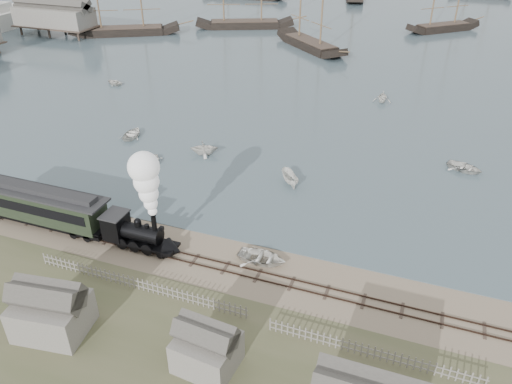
% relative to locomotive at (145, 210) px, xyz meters
% --- Properties ---
extents(ground, '(600.00, 600.00, 0.00)m').
position_rel_locomotive_xyz_m(ground, '(8.45, 2.00, -4.32)').
color(ground, gray).
rests_on(ground, ground).
extents(rail_track, '(120.00, 1.80, 0.16)m').
position_rel_locomotive_xyz_m(rail_track, '(8.45, 0.00, -4.28)').
color(rail_track, '#31221B').
rests_on(rail_track, ground).
extents(picket_fence_west, '(19.00, 0.10, 1.20)m').
position_rel_locomotive_xyz_m(picket_fence_west, '(1.95, -5.00, -4.32)').
color(picket_fence_west, slate).
rests_on(picket_fence_west, ground).
extents(picket_fence_east, '(15.00, 0.10, 1.20)m').
position_rel_locomotive_xyz_m(picket_fence_east, '(20.95, -5.50, -4.32)').
color(picket_fence_east, slate).
rests_on(picket_fence_east, ground).
extents(shed_left, '(5.00, 4.00, 4.10)m').
position_rel_locomotive_xyz_m(shed_left, '(-1.55, -11.00, -4.32)').
color(shed_left, slate).
rests_on(shed_left, ground).
extents(shed_mid, '(4.00, 3.50, 3.60)m').
position_rel_locomotive_xyz_m(shed_mid, '(10.45, -10.00, -4.32)').
color(shed_mid, slate).
rests_on(shed_mid, ground).
extents(locomotive, '(7.52, 2.81, 9.37)m').
position_rel_locomotive_xyz_m(locomotive, '(0.00, 0.00, 0.00)').
color(locomotive, black).
rests_on(locomotive, ground).
extents(passenger_coach, '(15.18, 2.93, 3.69)m').
position_rel_locomotive_xyz_m(passenger_coach, '(-12.16, 0.00, -2.01)').
color(passenger_coach, black).
rests_on(passenger_coach, ground).
extents(beached_dinghy, '(3.18, 4.42, 0.91)m').
position_rel_locomotive_xyz_m(beached_dinghy, '(10.15, 1.94, -3.87)').
color(beached_dinghy, white).
rests_on(beached_dinghy, ground).
extents(rowboat_0, '(4.05, 3.60, 0.69)m').
position_rel_locomotive_xyz_m(rowboat_0, '(-8.56, 14.91, -3.92)').
color(rowboat_0, white).
rests_on(rowboat_0, harbor_water).
extents(rowboat_1, '(4.07, 4.34, 1.83)m').
position_rel_locomotive_xyz_m(rowboat_1, '(-3.75, 19.40, -3.35)').
color(rowboat_1, white).
rests_on(rowboat_1, harbor_water).
extents(rowboat_2, '(3.54, 3.18, 1.34)m').
position_rel_locomotive_xyz_m(rowboat_2, '(8.39, 15.98, -3.59)').
color(rowboat_2, white).
rests_on(rowboat_2, harbor_water).
extents(rowboat_3, '(4.22, 4.89, 0.85)m').
position_rel_locomotive_xyz_m(rowboat_3, '(26.74, 26.11, -3.84)').
color(rowboat_3, white).
rests_on(rowboat_3, harbor_water).
extents(rowboat_6, '(3.48, 3.99, 0.69)m').
position_rel_locomotive_xyz_m(rowboat_6, '(-29.95, 38.55, -3.92)').
color(rowboat_6, white).
rests_on(rowboat_6, harbor_water).
extents(rowboat_7, '(3.49, 3.08, 1.74)m').
position_rel_locomotive_xyz_m(rowboat_7, '(14.40, 45.79, -3.40)').
color(rowboat_7, white).
rests_on(rowboat_7, harbor_water).
extents(rowboat_8, '(4.28, 3.32, 0.82)m').
position_rel_locomotive_xyz_m(rowboat_8, '(-15.13, 20.95, -3.86)').
color(rowboat_8, white).
rests_on(rowboat_8, harbor_water).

